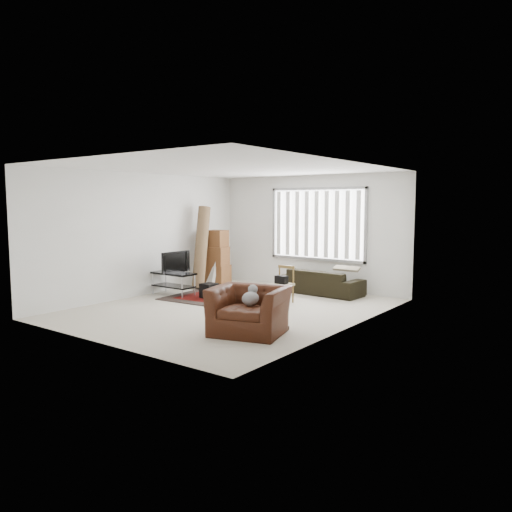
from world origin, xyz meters
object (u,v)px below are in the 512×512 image
Objects in this scene: tv_stand at (174,279)px; sofa at (322,278)px; side_chair at (282,282)px; moving_boxes at (217,260)px; armchair at (249,307)px.

sofa reaches higher than tv_stand.
tv_stand is 1.35× the size of side_chair.
side_chair is at bearing 16.43° from tv_stand.
moving_boxes is 1.01× the size of armchair.
moving_boxes is 1.81× the size of side_chair.
armchair is (0.94, -2.33, 0.00)m from side_chair.
sofa is 2.48× the size of side_chair.
tv_stand is 3.73m from armchair.
sofa is at bearing 84.12° from side_chair.
sofa is (2.57, 2.09, -0.01)m from tv_stand.
moving_boxes is 4.70m from armchair.
side_chair is at bearing 86.98° from sofa.
side_chair reaches higher than sofa.
tv_stand is 0.54× the size of sofa.
side_chair is 2.51m from armchair.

